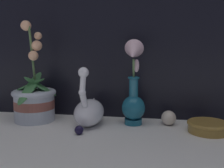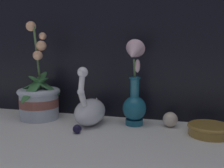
{
  "view_description": "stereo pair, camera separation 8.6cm",
  "coord_description": "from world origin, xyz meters",
  "px_view_note": "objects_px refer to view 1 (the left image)",
  "views": [
    {
      "loc": [
        0.13,
        -0.71,
        0.27
      ],
      "look_at": [
        -0.01,
        0.13,
        0.15
      ],
      "focal_mm": 42.0,
      "sensor_mm": 36.0,
      "label": 1
    },
    {
      "loc": [
        0.22,
        -0.69,
        0.27
      ],
      "look_at": [
        -0.01,
        0.13,
        0.15
      ],
      "focal_mm": 42.0,
      "sensor_mm": 36.0,
      "label": 2
    }
  ],
  "objects_px": {
    "swan_figurine": "(89,110)",
    "amber_dish": "(208,126)",
    "orchid_potted_plant": "(34,100)",
    "glass_sphere": "(169,118)",
    "blue_vase": "(133,91)"
  },
  "relations": [
    {
      "from": "glass_sphere",
      "to": "orchid_potted_plant",
      "type": "bearing_deg",
      "value": -177.24
    },
    {
      "from": "swan_figurine",
      "to": "glass_sphere",
      "type": "xyz_separation_m",
      "value": [
        0.27,
        0.05,
        -0.03
      ]
    },
    {
      "from": "glass_sphere",
      "to": "amber_dish",
      "type": "xyz_separation_m",
      "value": [
        0.12,
        -0.06,
        -0.01
      ]
    },
    {
      "from": "orchid_potted_plant",
      "to": "amber_dish",
      "type": "xyz_separation_m",
      "value": [
        0.6,
        -0.04,
        -0.06
      ]
    },
    {
      "from": "swan_figurine",
      "to": "amber_dish",
      "type": "relative_size",
      "value": 1.57
    },
    {
      "from": "orchid_potted_plant",
      "to": "glass_sphere",
      "type": "height_order",
      "value": "orchid_potted_plant"
    },
    {
      "from": "blue_vase",
      "to": "amber_dish",
      "type": "distance_m",
      "value": 0.26
    },
    {
      "from": "blue_vase",
      "to": "glass_sphere",
      "type": "relative_size",
      "value": 5.78
    },
    {
      "from": "orchid_potted_plant",
      "to": "blue_vase",
      "type": "bearing_deg",
      "value": 0.95
    },
    {
      "from": "orchid_potted_plant",
      "to": "glass_sphere",
      "type": "xyz_separation_m",
      "value": [
        0.48,
        0.02,
        -0.05
      ]
    },
    {
      "from": "glass_sphere",
      "to": "swan_figurine",
      "type": "bearing_deg",
      "value": -170.5
    },
    {
      "from": "swan_figurine",
      "to": "amber_dish",
      "type": "xyz_separation_m",
      "value": [
        0.39,
        -0.01,
        -0.03
      ]
    },
    {
      "from": "amber_dish",
      "to": "swan_figurine",
      "type": "bearing_deg",
      "value": 178.04
    },
    {
      "from": "swan_figurine",
      "to": "glass_sphere",
      "type": "relative_size",
      "value": 4.05
    },
    {
      "from": "glass_sphere",
      "to": "amber_dish",
      "type": "distance_m",
      "value": 0.13
    }
  ]
}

